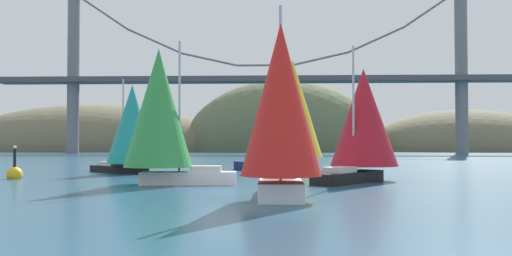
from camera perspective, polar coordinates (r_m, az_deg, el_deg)
The scene contains 11 objects.
ground_plane at distance 28.13m, azimuth -3.19°, elevation -6.87°, with size 360.00×360.00×0.00m, color navy.
headland_left at distance 172.80m, azimuth -17.33°, elevation -2.38°, with size 88.48×44.00×28.88m, color #6B664C.
headland_center at distance 162.93m, azimuth 3.00°, elevation -2.50°, with size 62.73×44.00×43.98m, color #5B6647.
headland_right at distance 172.73m, azimuth 21.59°, elevation -2.34°, with size 59.91×44.00×25.27m, color #6B664C.
suspension_bridge at distance 123.90m, azimuth 0.94°, elevation 5.64°, with size 126.89×6.00×38.44m.
sailboat_teal_sail at distance 45.90m, azimuth -13.34°, elevation 0.15°, with size 7.47×7.01×8.11m.
sailboat_crimson_sail at distance 36.58m, azimuth 11.46°, elevation 0.77°, with size 7.18×8.36×9.00m.
sailboat_green_sail at distance 33.22m, azimuth -10.31°, elevation 1.79°, with size 7.13×4.51×8.92m.
sailboat_red_spinnaker at distance 23.52m, azimuth 2.70°, elevation 1.96°, with size 3.59×7.03×9.04m.
sailboat_yellow_sail at distance 53.54m, azimuth 3.91°, elevation 1.90°, with size 9.94×9.41×11.67m.
channel_buoy at distance 41.76m, azimuth -24.65°, elevation -4.50°, with size 1.10×1.10×2.64m.
Camera 1 is at (2.61, -27.89, 2.59)m, focal length 37.00 mm.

